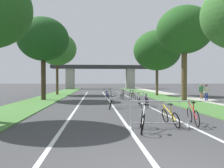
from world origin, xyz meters
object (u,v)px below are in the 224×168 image
Objects in this scene: tree_left_maple_mid at (57,49)px; crowd_barrier_third at (122,94)px; bicycle_orange_5 at (132,95)px; pedestrian_pushing_bike at (206,91)px; tree_right_pine_far at (184,31)px; bicycle_purple_1 at (147,101)px; bicycle_white_10 at (111,103)px; pedestrian_with_backpack at (202,90)px; bicycle_white_0 at (142,120)px; tree_right_pine_near at (157,51)px; bicycle_teal_7 at (111,93)px; tree_left_oak_mid at (43,39)px; bicycle_green_6 at (132,96)px; bicycle_red_9 at (193,115)px; bicycle_silver_8 at (139,101)px; crowd_barrier_second at (127,100)px; bicycle_black_4 at (122,95)px; bicycle_blue_2 at (107,96)px; crowd_barrier_fourth at (114,91)px; crowd_barrier_nearest at (160,114)px; bicycle_yellow_3 at (170,117)px.

tree_left_maple_mid is 3.47× the size of crowd_barrier_third.
pedestrian_pushing_bike is at bearing 160.97° from bicycle_orange_5.
tree_right_pine_far is 8.08m from bicycle_purple_1.
pedestrian_with_backpack is at bearing 42.29° from bicycle_white_10.
tree_right_pine_near is at bearing 83.48° from bicycle_white_0.
tree_left_maple_mid is at bearing -36.22° from pedestrian_with_backpack.
crowd_barrier_third is at bearing 104.06° from bicycle_teal_7.
tree_left_oak_mid is at bearing -89.69° from tree_left_maple_mid.
bicycle_red_9 is (0.46, -12.42, 0.00)m from bicycle_green_6.
bicycle_green_6 is 0.97× the size of bicycle_silver_8.
tree_left_maple_mid is 12.71m from tree_right_pine_near.
tree_left_oak_mid reaches higher than crowd_barrier_second.
bicycle_purple_1 is 8.64m from pedestrian_with_backpack.
tree_left_maple_mid is at bearing -47.94° from bicycle_black_4.
crowd_barrier_second is (-5.67, -4.20, -5.74)m from tree_right_pine_far.
bicycle_blue_2 is (6.05, -8.20, -5.58)m from tree_left_maple_mid.
crowd_barrier_fourth is at bearing 97.88° from bicycle_silver_8.
bicycle_white_0 reaches higher than bicycle_green_6.
bicycle_white_10 is at bearing -145.38° from tree_right_pine_far.
bicycle_white_10 is (-1.46, 6.19, -0.17)m from crowd_barrier_nearest.
crowd_barrier_second is at bearing 81.63° from bicycle_black_4.
crowd_barrier_third reaches higher than bicycle_yellow_3.
bicycle_red_9 is at bearing 103.93° from bicycle_teal_7.
bicycle_black_4 is at bearing 5.85° from tree_left_oak_mid.
crowd_barrier_third is at bearing 154.23° from tree_right_pine_far.
bicycle_white_10 is at bearing -68.41° from tree_left_maple_mid.
bicycle_red_9 is at bearing -113.27° from pedestrian_pushing_bike.
crowd_barrier_nearest is at bearing -148.66° from bicycle_yellow_3.
crowd_barrier_third is 7.67m from pedestrian_pushing_bike.
crowd_barrier_third reaches higher than bicycle_blue_2.
pedestrian_pushing_bike is at bearing 151.48° from bicycle_green_6.
bicycle_teal_7 is at bearing 91.55° from crowd_barrier_nearest.
crowd_barrier_nearest is 1.00× the size of crowd_barrier_second.
crowd_barrier_second reaches higher than bicycle_black_4.
bicycle_red_9 is at bearing -54.97° from bicycle_white_10.
bicycle_silver_8 is at bearing 93.07° from bicycle_orange_5.
bicycle_red_9 is at bearing 112.60° from bicycle_blue_2.
bicycle_yellow_3 is (0.59, -19.75, -0.17)m from crowd_barrier_fourth.
bicycle_purple_1 is 2.85m from bicycle_white_10.
tree_right_pine_near is 20.09m from crowd_barrier_nearest.
tree_right_pine_far reaches higher than bicycle_yellow_3.
bicycle_blue_2 is 1.81m from bicycle_black_4.
crowd_barrier_nearest is 7.15m from bicycle_silver_8.
bicycle_yellow_3 is at bearing 77.55° from bicycle_green_6.
tree_left_maple_mid is at bearing 121.86° from bicycle_red_9.
bicycle_teal_7 is at bearing 100.13° from bicycle_silver_8.
bicycle_teal_7 is at bearing -63.85° from bicycle_orange_5.
bicycle_yellow_3 is at bearing 35.92° from crowd_barrier_nearest.
tree_right_pine_near is 13.51m from bicycle_silver_8.
crowd_barrier_second is 1.33× the size of bicycle_green_6.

